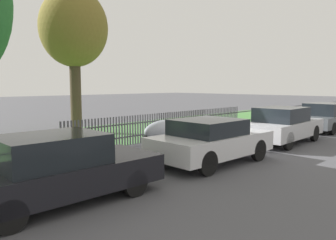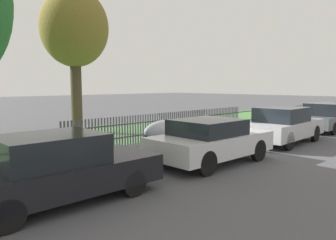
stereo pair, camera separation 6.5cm
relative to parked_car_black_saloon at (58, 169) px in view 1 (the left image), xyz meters
name	(u,v)px [view 1 (the left image)]	position (x,y,z in m)	size (l,w,h in m)	color
ground_plane	(226,147)	(7.22, 1.07, -0.68)	(120.00, 120.00, 0.00)	#4C4C51
kerb_stone	(224,145)	(7.22, 1.17, -0.62)	(43.87, 0.20, 0.12)	#9E998E
grass_strip	(129,131)	(7.22, 6.99, -0.68)	(43.87, 6.03, 0.01)	#477F3D
park_fence	(171,125)	(7.22, 3.99, -0.11)	(43.87, 0.05, 1.14)	#4C4C51
parked_car_black_saloon	(58,169)	(0.00, 0.00, 0.00)	(4.06, 1.77, 1.38)	black
parked_car_navy_estate	(211,140)	(4.78, -0.08, 0.01)	(3.96, 1.95, 1.32)	silver
parked_car_red_compact	(283,125)	(9.46, -0.07, 0.05)	(4.20, 1.83, 1.45)	#BCBCC1
parked_car_white_van	(326,117)	(14.50, 0.04, 0.02)	(4.47, 1.70, 1.42)	#51565B
covered_motorcycle	(166,130)	(5.63, 2.68, -0.05)	(2.05, 0.84, 1.03)	black
tree_mid_park	(74,30)	(5.23, 8.58, 4.29)	(3.25, 3.25, 6.93)	#473828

